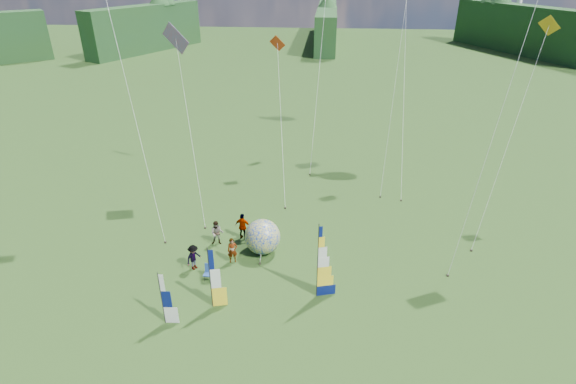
# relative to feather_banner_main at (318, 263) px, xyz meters

# --- Properties ---
(ground) EXTENTS (220.00, 220.00, 0.00)m
(ground) POSITION_rel_feather_banner_main_xyz_m (-0.71, -2.37, -2.23)
(ground) COLOR #486C29
(ground) RESTS_ON ground
(treeline_ring) EXTENTS (210.00, 210.00, 8.00)m
(treeline_ring) POSITION_rel_feather_banner_main_xyz_m (-0.71, -2.37, 1.77)
(treeline_ring) COLOR #1E4222
(treeline_ring) RESTS_ON ground
(feather_banner_main) EXTENTS (1.20, 0.42, 4.46)m
(feather_banner_main) POSITION_rel_feather_banner_main_xyz_m (0.00, 0.00, 0.00)
(feather_banner_main) COLOR #091559
(feather_banner_main) RESTS_ON ground
(side_banner_left) EXTENTS (1.00, 0.33, 3.61)m
(side_banner_left) POSITION_rel_feather_banner_main_xyz_m (-5.46, -1.33, -0.43)
(side_banner_left) COLOR yellow
(side_banner_left) RESTS_ON ground
(side_banner_far) EXTENTS (0.91, 0.15, 3.04)m
(side_banner_far) POSITION_rel_feather_banner_main_xyz_m (-7.57, -2.71, -0.71)
(side_banner_far) COLOR white
(side_banner_far) RESTS_ON ground
(bol_inflatable) EXTENTS (2.85, 2.85, 2.22)m
(bol_inflatable) POSITION_rel_feather_banner_main_xyz_m (-3.50, 3.90, -1.12)
(bol_inflatable) COLOR #0023A5
(bol_inflatable) RESTS_ON ground
(spectator_a) EXTENTS (0.69, 0.54, 1.65)m
(spectator_a) POSITION_rel_feather_banner_main_xyz_m (-5.16, 2.69, -1.41)
(spectator_a) COLOR #66594C
(spectator_a) RESTS_ON ground
(spectator_b) EXTENTS (0.84, 0.46, 1.67)m
(spectator_b) POSITION_rel_feather_banner_main_xyz_m (-6.53, 4.50, -1.40)
(spectator_b) COLOR #66594C
(spectator_b) RESTS_ON ground
(spectator_c) EXTENTS (0.86, 1.10, 1.63)m
(spectator_c) POSITION_rel_feather_banner_main_xyz_m (-7.30, 1.81, -1.42)
(spectator_c) COLOR #66594C
(spectator_c) RESTS_ON ground
(spectator_d) EXTENTS (1.15, 0.64, 1.86)m
(spectator_d) POSITION_rel_feather_banner_main_xyz_m (-4.99, 5.28, -1.30)
(spectator_d) COLOR #66594C
(spectator_d) RESTS_ON ground
(camp_chair) EXTENTS (0.56, 0.56, 0.96)m
(camp_chair) POSITION_rel_feather_banner_main_xyz_m (-6.21, 0.86, -1.75)
(camp_chair) COLOR navy
(camp_chair) RESTS_ON ground
(kite_whale) EXTENTS (6.25, 15.14, 16.98)m
(kite_whale) POSITION_rel_feather_banner_main_xyz_m (6.19, 17.09, 6.26)
(kite_whale) COLOR black
(kite_whale) RESTS_ON ground
(kite_rainbow_delta) EXTENTS (10.41, 12.37, 13.36)m
(kite_rainbow_delta) POSITION_rel_feather_banner_main_xyz_m (-9.25, 9.62, 4.45)
(kite_rainbow_delta) COLOR #D13252
(kite_rainbow_delta) RESTS_ON ground
(kite_parafoil) EXTENTS (10.43, 11.79, 19.45)m
(kite_parafoil) POSITION_rel_feather_banner_main_xyz_m (9.63, 5.46, 7.50)
(kite_parafoil) COLOR #AE1E05
(kite_parafoil) RESTS_ON ground
(small_kite_red) EXTENTS (5.17, 11.34, 11.44)m
(small_kite_red) POSITION_rel_feather_banner_main_xyz_m (-3.34, 13.89, 3.49)
(small_kite_red) COLOR #BE3511
(small_kite_red) RESTS_ON ground
(small_kite_orange) EXTENTS (4.27, 10.06, 18.04)m
(small_kite_orange) POSITION_rel_feather_banner_main_xyz_m (5.29, 15.63, 6.79)
(small_kite_orange) COLOR #FF5C1F
(small_kite_orange) RESTS_ON ground
(small_kite_yellow) EXTENTS (9.74, 11.49, 13.71)m
(small_kite_yellow) POSITION_rel_feather_banner_main_xyz_m (11.89, 8.90, 4.62)
(small_kite_yellow) COLOR orange
(small_kite_yellow) RESTS_ON ground
(small_kite_pink) EXTENTS (8.38, 9.20, 17.72)m
(small_kite_pink) POSITION_rel_feather_banner_main_xyz_m (-11.89, 6.90, 6.63)
(small_kite_pink) COLOR #D0406A
(small_kite_pink) RESTS_ON ground
(small_kite_green) EXTENTS (5.84, 13.15, 19.46)m
(small_kite_green) POSITION_rel_feather_banner_main_xyz_m (-0.58, 20.81, 7.50)
(small_kite_green) COLOR green
(small_kite_green) RESTS_ON ground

